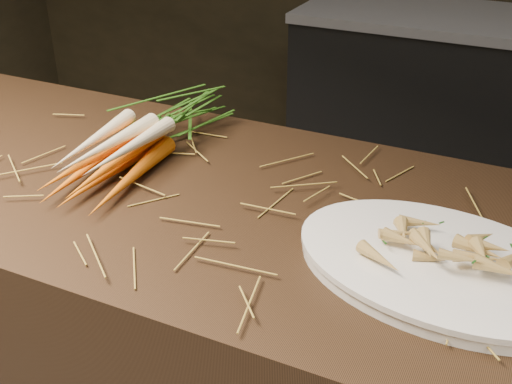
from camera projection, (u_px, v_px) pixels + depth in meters
main_counter at (255, 383)px, 1.39m from camera, size 2.40×0.70×0.90m
back_counter at (505, 118)px, 2.77m from camera, size 1.82×0.62×0.84m
straw_bedding at (255, 199)px, 1.16m from camera, size 1.40×0.60×0.02m
root_veg_bunch at (153, 128)px, 1.35m from camera, size 0.19×0.56×0.10m
serving_platter at (441, 268)px, 0.97m from camera, size 0.49×0.36×0.02m
roasted_veg_heap at (445, 248)px, 0.96m from camera, size 0.24×0.19×0.05m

